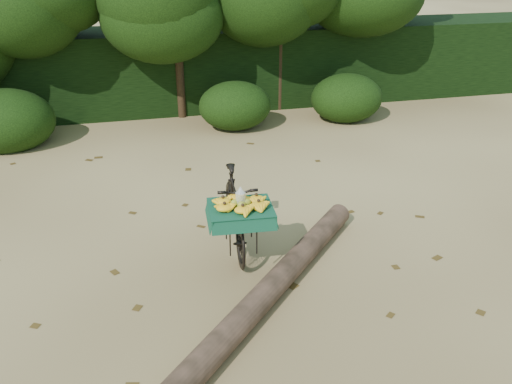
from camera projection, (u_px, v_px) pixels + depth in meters
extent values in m
plane|color=tan|center=(192.00, 234.00, 7.45)|extent=(80.00, 80.00, 0.00)
imported|color=black|center=(234.00, 210.00, 6.96)|extent=(0.61, 1.75, 1.03)
cube|color=black|center=(241.00, 208.00, 6.29)|extent=(0.40, 0.48, 0.03)
cube|color=#16553B|center=(241.00, 207.00, 6.28)|extent=(0.79, 0.67, 0.01)
ellipsoid|color=olive|center=(247.00, 203.00, 6.27)|extent=(0.10, 0.08, 0.11)
ellipsoid|color=olive|center=(240.00, 201.00, 6.31)|extent=(0.10, 0.08, 0.11)
ellipsoid|color=olive|center=(234.00, 203.00, 6.25)|extent=(0.10, 0.08, 0.11)
ellipsoid|color=olive|center=(241.00, 205.00, 6.20)|extent=(0.10, 0.08, 0.11)
cylinder|color=#EAE5C6|center=(241.00, 199.00, 6.24)|extent=(0.12, 0.12, 0.15)
cylinder|color=brown|center=(275.00, 284.00, 6.13)|extent=(2.93, 3.09, 0.29)
cube|color=black|center=(154.00, 70.00, 12.59)|extent=(26.00, 1.80, 1.80)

